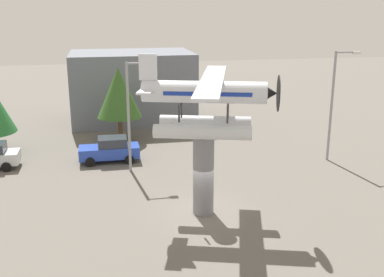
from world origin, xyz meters
TOP-DOWN VIEW (x-y plane):
  - ground_plane at (0.00, 0.00)m, footprint 140.00×140.00m
  - display_pedestal at (0.00, 0.00)m, footprint 1.10×1.10m
  - floatplane_monument at (0.12, -0.04)m, footprint 7.19×10.27m
  - car_mid_blue at (-4.59, 9.64)m, footprint 4.20×2.02m
  - streetlight_primary at (-3.12, 7.41)m, footprint 1.84×0.28m
  - streetlight_secondary at (10.93, 6.86)m, footprint 1.84×0.28m
  - storefront_building at (-1.99, 22.00)m, footprint 11.33×7.97m
  - tree_east at (-3.59, 14.58)m, footprint 3.56×3.56m

SIDE VIEW (x-z plane):
  - ground_plane at x=0.00m, z-range 0.00..0.00m
  - car_mid_blue at x=-4.59m, z-range 0.00..1.76m
  - display_pedestal at x=0.00m, z-range 0.00..4.39m
  - storefront_building at x=-1.99m, z-range 0.00..6.54m
  - tree_east at x=-3.59m, z-range 1.02..7.06m
  - streetlight_primary at x=-3.12m, z-range 0.62..7.90m
  - streetlight_secondary at x=10.93m, z-range 0.63..8.39m
  - floatplane_monument at x=0.12m, z-range 4.07..8.07m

